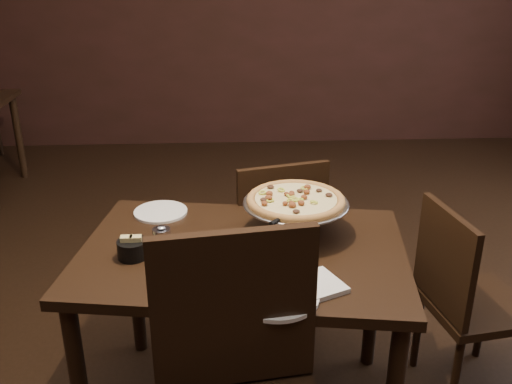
{
  "coord_description": "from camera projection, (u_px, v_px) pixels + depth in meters",
  "views": [
    {
      "loc": [
        -0.05,
        -1.74,
        1.68
      ],
      "look_at": [
        0.05,
        0.08,
        0.91
      ],
      "focal_mm": 40.0,
      "sensor_mm": 36.0,
      "label": 1
    }
  ],
  "objects": [
    {
      "name": "room",
      "position": [
        262.0,
        51.0,
        1.74
      ],
      "size": [
        6.04,
        7.04,
        2.84
      ],
      "color": "black",
      "rests_on": "ground"
    },
    {
      "name": "dining_table",
      "position": [
        243.0,
        272.0,
        2.04
      ],
      "size": [
        1.24,
        0.92,
        0.71
      ],
      "rotation": [
        0.0,
        0.0,
        -0.15
      ],
      "color": "black",
      "rests_on": "ground"
    },
    {
      "name": "pizza_stand",
      "position": [
        296.0,
        201.0,
        2.07
      ],
      "size": [
        0.39,
        0.39,
        0.16
      ],
      "color": "#B9B9C0",
      "rests_on": "dining_table"
    },
    {
      "name": "parmesan_shaker",
      "position": [
        162.0,
        241.0,
        1.96
      ],
      "size": [
        0.06,
        0.06,
        0.11
      ],
      "color": "#F7EDC0",
      "rests_on": "dining_table"
    },
    {
      "name": "pepper_flake_shaker",
      "position": [
        236.0,
        262.0,
        1.83
      ],
      "size": [
        0.06,
        0.06,
        0.1
      ],
      "color": "maroon",
      "rests_on": "dining_table"
    },
    {
      "name": "packet_caddy",
      "position": [
        132.0,
        248.0,
        1.94
      ],
      "size": [
        0.1,
        0.1,
        0.08
      ],
      "rotation": [
        0.0,
        0.0,
        0.04
      ],
      "color": "black",
      "rests_on": "dining_table"
    },
    {
      "name": "napkin_stack",
      "position": [
        316.0,
        285.0,
        1.77
      ],
      "size": [
        0.2,
        0.2,
        0.02
      ],
      "primitive_type": "cube",
      "rotation": [
        0.0,
        0.0,
        0.43
      ],
      "color": "white",
      "rests_on": "dining_table"
    },
    {
      "name": "plate_left",
      "position": [
        161.0,
        212.0,
        2.28
      ],
      "size": [
        0.21,
        0.21,
        0.01
      ],
      "primitive_type": "cylinder",
      "color": "white",
      "rests_on": "dining_table"
    },
    {
      "name": "plate_near",
      "position": [
        276.0,
        297.0,
        1.72
      ],
      "size": [
        0.26,
        0.26,
        0.01
      ],
      "primitive_type": "cylinder",
      "color": "white",
      "rests_on": "dining_table"
    },
    {
      "name": "serving_spatula",
      "position": [
        280.0,
        219.0,
        1.94
      ],
      "size": [
        0.15,
        0.15,
        0.02
      ],
      "rotation": [
        0.0,
        0.0,
        -0.68
      ],
      "color": "#B9B9C0",
      "rests_on": "pizza_stand"
    },
    {
      "name": "chair_far",
      "position": [
        274.0,
        238.0,
        2.61
      ],
      "size": [
        0.49,
        0.49,
        0.87
      ],
      "rotation": [
        0.0,
        0.0,
        3.39
      ],
      "color": "black",
      "rests_on": "ground"
    },
    {
      "name": "chair_side",
      "position": [
        464.0,
        295.0,
        2.22
      ],
      "size": [
        0.43,
        0.43,
        0.81
      ],
      "rotation": [
        0.0,
        0.0,
        1.73
      ],
      "color": "black",
      "rests_on": "ground"
    }
  ]
}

